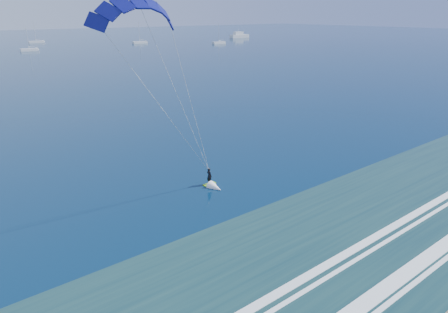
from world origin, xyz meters
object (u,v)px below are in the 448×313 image
Objects in this scene: sailboat_4 at (36,42)px; sailboat_6 at (219,43)px; sailboat_3 at (29,50)px; kitesurfer_rig at (178,98)px; motor_yacht at (239,35)px; sailboat_5 at (140,42)px.

sailboat_6 is at bearing -41.93° from sailboat_4.
sailboat_3 is at bearing -107.32° from sailboat_4.
sailboat_4 is 106.70m from sailboat_6.
sailboat_3 is at bearing 168.57° from sailboat_6.
sailboat_3 is at bearing 80.86° from kitesurfer_rig.
motor_yacht is at bearing 6.70° from sailboat_3.
sailboat_6 is at bearing -11.43° from sailboat_3.
motor_yacht is 1.27× the size of sailboat_4.
motor_yacht is at bearing 48.64° from kitesurfer_rig.
sailboat_6 is at bearing 51.59° from kitesurfer_rig.
motor_yacht is 141.82m from sailboat_3.
motor_yacht is 57.75m from sailboat_6.
sailboat_4 is 61.32m from sailboat_5.
kitesurfer_rig is 1.67× the size of sailboat_4.
sailboat_3 is 0.92× the size of sailboat_4.
sailboat_3 is 0.90× the size of sailboat_5.
sailboat_3 is (-140.85, -16.54, -0.92)m from motor_yacht.
sailboat_5 is at bearing -176.02° from motor_yacht.
kitesurfer_rig is 199.52m from sailboat_6.
motor_yacht is at bearing -15.88° from sailboat_4.
sailboat_6 reaches higher than sailboat_3.
kitesurfer_rig is at bearing -101.06° from sailboat_4.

